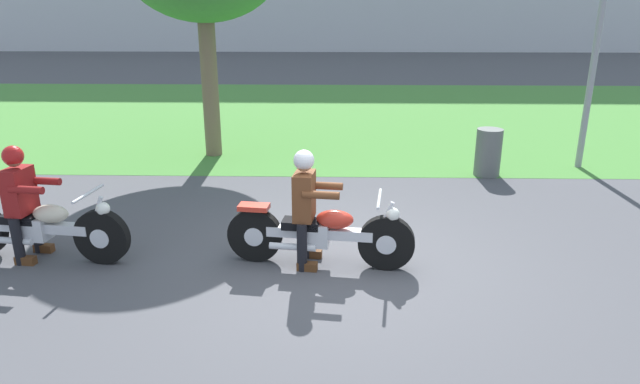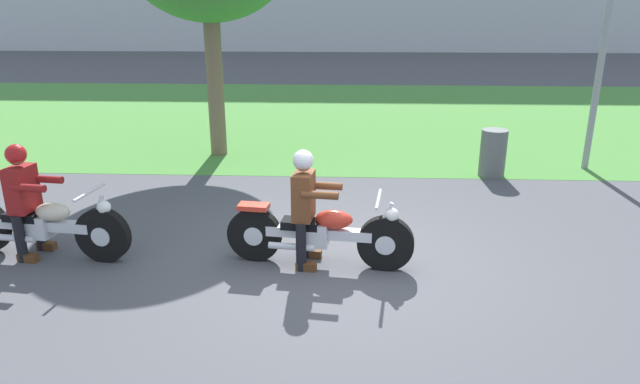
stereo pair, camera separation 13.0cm
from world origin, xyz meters
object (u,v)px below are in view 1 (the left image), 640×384
Objects in this scene: rider_follow at (21,194)px; trash_can at (488,152)px; motorcycle_lead at (320,234)px; motorcycle_follow at (40,228)px; rider_lead at (306,199)px.

rider_follow reaches higher than trash_can.
rider_follow is at bearing -174.59° from motorcycle_lead.
trash_can is at bearing 37.22° from motorcycle_follow.
rider_follow reaches higher than motorcycle_follow.
trash_can is (2.94, 3.77, 0.03)m from motorcycle_lead.
trash_can is (3.11, 3.74, -0.40)m from rider_lead.
motorcycle_lead is 3.59m from rider_follow.
rider_follow is at bearing -150.54° from trash_can.
motorcycle_lead is 3.39m from motorcycle_follow.
rider_lead reaches higher than trash_can.
rider_lead reaches higher than motorcycle_lead.
motorcycle_lead is 0.98× the size of motorcycle_follow.
rider_lead is 4.88m from trash_can.
motorcycle_lead is at bearing 5.72° from motorcycle_follow.
rider_follow is at bearing -174.28° from rider_lead.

